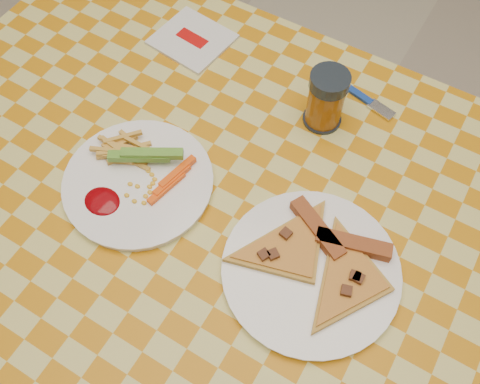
# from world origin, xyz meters

# --- Properties ---
(ground) EXTENTS (8.00, 8.00, 0.00)m
(ground) POSITION_xyz_m (0.00, 0.00, 0.00)
(ground) COLOR beige
(ground) RESTS_ON ground
(table) EXTENTS (1.28, 0.88, 0.76)m
(table) POSITION_xyz_m (0.00, 0.00, 0.68)
(table) COLOR silver
(table) RESTS_ON ground
(plate_left) EXTENTS (0.29, 0.29, 0.01)m
(plate_left) POSITION_xyz_m (-0.16, -0.03, 0.76)
(plate_left) COLOR white
(plate_left) RESTS_ON table
(plate_right) EXTENTS (0.33, 0.33, 0.01)m
(plate_right) POSITION_xyz_m (0.15, -0.02, 0.76)
(plate_right) COLOR white
(plate_right) RESTS_ON table
(fries_veggies) EXTENTS (0.18, 0.17, 0.04)m
(fries_veggies) POSITION_xyz_m (-0.17, -0.01, 0.78)
(fries_veggies) COLOR gold
(fries_veggies) RESTS_ON plate_left
(pizza_slices) EXTENTS (0.30, 0.26, 0.02)m
(pizza_slices) POSITION_xyz_m (0.15, -0.01, 0.78)
(pizza_slices) COLOR #B08536
(pizza_slices) RESTS_ON plate_right
(drink_glass) EXTENTS (0.07, 0.07, 0.11)m
(drink_glass) POSITION_xyz_m (0.04, 0.25, 0.81)
(drink_glass) COLOR black
(drink_glass) RESTS_ON table
(napkin) EXTENTS (0.15, 0.14, 0.01)m
(napkin) POSITION_xyz_m (-0.27, 0.29, 0.76)
(napkin) COLOR silver
(napkin) RESTS_ON table
(fork) EXTENTS (0.16, 0.05, 0.01)m
(fork) POSITION_xyz_m (0.07, 0.33, 0.76)
(fork) COLOR navy
(fork) RESTS_ON table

